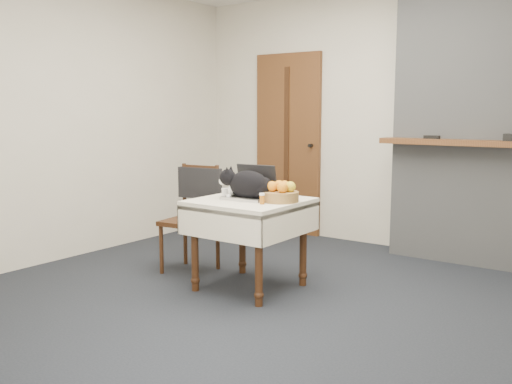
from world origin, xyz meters
The scene contains 12 objects.
ground centered at (0.00, 0.00, 0.00)m, with size 4.50×4.50×0.00m, color black.
room_shell centered at (0.00, 0.46, 1.76)m, with size 4.52×4.01×2.61m.
door centered at (-1.20, 1.97, 1.00)m, with size 0.82×0.10×2.00m.
chimney centered at (0.90, 1.85, 1.30)m, with size 1.62×0.48×2.60m.
side_table centered at (-0.30, 0.04, 0.59)m, with size 0.78×0.78×0.70m.
laptop centered at (-0.33, 0.09, 0.76)m, with size 0.36×0.32×0.26m.
cat centered at (-0.30, 0.03, 0.81)m, with size 0.54×0.29×0.25m.
cream_jar centered at (-0.56, 0.06, 0.73)m, with size 0.06×0.06×0.06m, color white.
pill_bottle centered at (-0.10, -0.09, 0.74)m, with size 0.04×0.04×0.08m.
fruit_basket centered at (-0.05, 0.09, 0.76)m, with size 0.27×0.27×0.15m.
desk_clutter centered at (-0.10, 0.03, 0.70)m, with size 0.13×0.02×0.01m, color black.
chair centered at (-1.01, 0.21, 0.58)m, with size 0.46×0.45×0.91m.
Camera 1 is at (2.25, -3.42, 1.37)m, focal length 40.00 mm.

